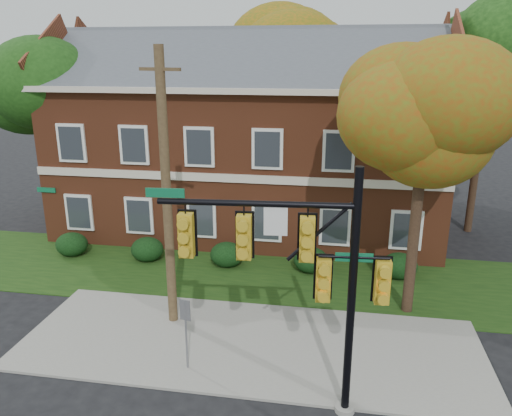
% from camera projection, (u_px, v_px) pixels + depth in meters
% --- Properties ---
extents(ground, '(120.00, 120.00, 0.00)m').
position_uv_depth(ground, '(243.00, 364.00, 14.35)').
color(ground, black).
rests_on(ground, ground).
extents(sidewalk, '(14.00, 5.00, 0.08)m').
position_uv_depth(sidewalk, '(249.00, 344.00, 15.28)').
color(sidewalk, gray).
rests_on(sidewalk, ground).
extents(grass_strip, '(30.00, 6.00, 0.04)m').
position_uv_depth(grass_strip, '(272.00, 276.00, 19.99)').
color(grass_strip, '#193811').
rests_on(grass_strip, ground).
extents(apartment_building, '(18.80, 8.80, 9.74)m').
position_uv_depth(apartment_building, '(249.00, 130.00, 24.45)').
color(apartment_building, brown).
rests_on(apartment_building, ground).
extents(hedge_far_left, '(1.40, 1.26, 1.05)m').
position_uv_depth(hedge_far_left, '(72.00, 244.00, 21.94)').
color(hedge_far_left, black).
rests_on(hedge_far_left, ground).
extents(hedge_left, '(1.40, 1.26, 1.05)m').
position_uv_depth(hedge_left, '(147.00, 249.00, 21.38)').
color(hedge_left, black).
rests_on(hedge_left, ground).
extents(hedge_center, '(1.40, 1.26, 1.05)m').
position_uv_depth(hedge_center, '(227.00, 255.00, 20.82)').
color(hedge_center, black).
rests_on(hedge_center, ground).
extents(hedge_right, '(1.40, 1.26, 1.05)m').
position_uv_depth(hedge_right, '(311.00, 260.00, 20.26)').
color(hedge_right, black).
rests_on(hedge_right, ground).
extents(hedge_far_right, '(1.40, 1.26, 1.05)m').
position_uv_depth(hedge_far_right, '(400.00, 266.00, 19.70)').
color(hedge_far_right, black).
rests_on(hedge_far_right, ground).
extents(tree_near_right, '(4.50, 4.25, 8.58)m').
position_uv_depth(tree_near_right, '(434.00, 118.00, 15.18)').
color(tree_near_right, black).
rests_on(tree_near_right, ground).
extents(tree_left_rear, '(5.40, 5.10, 8.88)m').
position_uv_depth(tree_left_rear, '(50.00, 94.00, 24.45)').
color(tree_left_rear, black).
rests_on(tree_left_rear, ground).
extents(tree_right_rear, '(6.30, 5.95, 10.62)m').
position_uv_depth(tree_right_rear, '(498.00, 64.00, 22.52)').
color(tree_right_rear, black).
rests_on(tree_right_rear, ground).
extents(tree_far_rear, '(6.84, 6.46, 11.52)m').
position_uv_depth(tree_far_rear, '(293.00, 49.00, 30.48)').
color(tree_far_rear, black).
rests_on(tree_far_rear, ground).
extents(traffic_signal, '(5.59, 0.69, 6.25)m').
position_uv_depth(traffic_signal, '(304.00, 267.00, 11.43)').
color(traffic_signal, gray).
rests_on(traffic_signal, ground).
extents(utility_pole, '(1.35, 0.42, 8.81)m').
position_uv_depth(utility_pole, '(167.00, 192.00, 15.32)').
color(utility_pole, '#443220').
rests_on(utility_pole, ground).
extents(sign_post, '(0.32, 0.12, 2.19)m').
position_uv_depth(sign_post, '(186.00, 323.00, 13.67)').
color(sign_post, slate).
rests_on(sign_post, ground).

